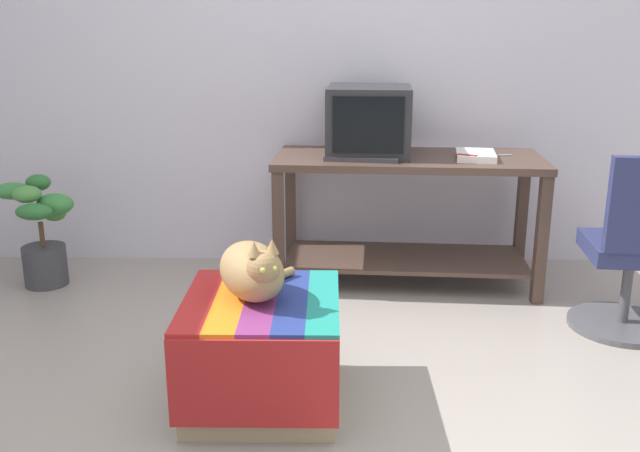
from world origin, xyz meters
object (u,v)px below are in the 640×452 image
Objects in this scene: keyboard at (362,158)px; potted_plant at (41,232)px; desk at (407,197)px; ottoman_with_blanket at (262,350)px; office_chair at (635,257)px; cat at (253,270)px; book at (476,155)px; tv_monitor at (369,122)px; stapler at (467,158)px.

keyboard reaches higher than potted_plant.
potted_plant is at bearing -173.68° from desk.
ottoman_with_blanket is 1.84m from office_chair.
book is at bearing 24.91° from cat.
tv_monitor is 4.66× the size of stapler.
tv_monitor reaches higher than potted_plant.
cat is 0.53× the size of office_chair.
desk is at bearing 2.42° from potted_plant.
keyboard is 0.62m from book.
ottoman_with_blanket is (-0.44, -1.24, -0.53)m from keyboard.
office_chair is (1.71, 0.67, 0.17)m from ottoman_with_blanket.
cat is (-0.51, -1.41, -0.38)m from tv_monitor.
tv_monitor is at bearing 175.76° from book.
book is 0.11m from stapler.
cat is at bearing 26.94° from office_chair.
cat is 1.86m from potted_plant.
potted_plant is at bearing 118.07° from stapler.
tv_monitor reaches higher than keyboard.
office_chair is at bearing -27.26° from tv_monitor.
ottoman_with_blanket is (-1.06, -1.29, -0.54)m from book.
stapler is (0.99, 1.20, 0.54)m from ottoman_with_blanket.
keyboard is 1.86m from potted_plant.
cat reaches higher than potted_plant.
ottoman_with_blanket is 1.65m from stapler.
tv_monitor reaches higher than book.
ottoman_with_blanket is (-0.48, -1.42, -0.71)m from tv_monitor.
office_chair is 8.09× the size of stapler.
cat is 0.76× the size of potted_plant.
office_chair reaches higher than book.
office_chair is (0.65, -0.62, -0.37)m from book.
office_chair reaches higher than potted_plant.
tv_monitor reaches higher than desk.
stapler is (-0.06, -0.09, 0.00)m from book.
tv_monitor is 1.65m from ottoman_with_blanket.
ottoman_with_blanket is 1.41× the size of cat.
desk is 2.44× the size of potted_plant.
tv_monitor is 1.95m from potted_plant.
keyboard is 3.64× the size of stapler.
office_chair is at bearing -11.08° from potted_plant.
tv_monitor is at bearing 85.50° from keyboard.
book is at bearing -37.58° from office_chair.
book reaches higher than ottoman_with_blanket.
keyboard reaches higher than desk.
keyboard reaches higher than cat.
desk is 3.80× the size of keyboard.
potted_plant is (-1.37, 1.28, 0.10)m from ottoman_with_blanket.
stapler reaches higher than ottoman_with_blanket.
ottoman_with_blanket is at bearing -42.94° from potted_plant.
tv_monitor is 1.09× the size of cat.
tv_monitor is 0.58m from stapler.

